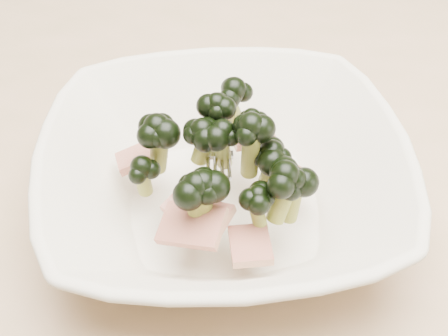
{
  "coord_description": "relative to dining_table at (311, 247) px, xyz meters",
  "views": [
    {
      "loc": [
        -0.03,
        -0.44,
        1.15
      ],
      "look_at": [
        -0.09,
        -0.05,
        0.8
      ],
      "focal_mm": 50.0,
      "sensor_mm": 36.0,
      "label": 1
    }
  ],
  "objects": [
    {
      "name": "dining_table",
      "position": [
        0.0,
        0.0,
        0.0
      ],
      "size": [
        1.2,
        0.8,
        0.75
      ],
      "color": "tan",
      "rests_on": "ground"
    },
    {
      "name": "broccoli_dish",
      "position": [
        -0.09,
        -0.05,
        0.14
      ],
      "size": [
        0.37,
        0.37,
        0.13
      ],
      "color": "beige",
      "rests_on": "dining_table"
    }
  ]
}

